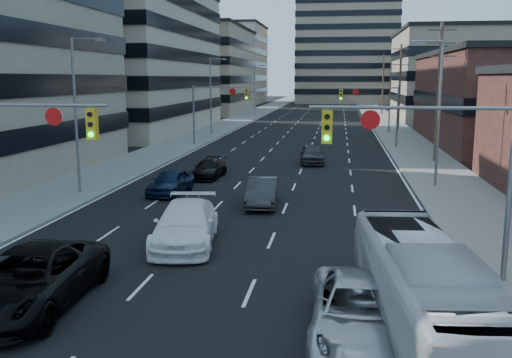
{
  "coord_description": "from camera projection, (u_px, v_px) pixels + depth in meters",
  "views": [
    {
      "loc": [
        4.49,
        -10.99,
        6.76
      ],
      "look_at": [
        0.8,
        14.32,
        2.2
      ],
      "focal_mm": 40.0,
      "sensor_mm": 36.0,
      "label": 1
    }
  ],
  "objects": [
    {
      "name": "sedan_grey_right",
      "position": [
        312.0,
        154.0,
        45.29
      ],
      "size": [
        2.22,
        4.68,
        1.55
      ],
      "primitive_type": "imported",
      "rotation": [
        0.0,
        0.0,
        0.09
      ],
      "color": "#333436",
      "rests_on": "ground"
    },
    {
      "name": "signal_far_right",
      "position": [
        373.0,
        104.0,
        54.52
      ],
      "size": [
        6.09,
        0.33,
        6.0
      ],
      "color": "slate",
      "rests_on": "ground"
    },
    {
      "name": "streetlight_left_far",
      "position": [
        255.0,
        87.0,
        100.79
      ],
      "size": [
        2.03,
        0.22,
        9.0
      ],
      "color": "slate",
      "rests_on": "ground"
    },
    {
      "name": "utility_pole_block",
      "position": [
        439.0,
        90.0,
        44.86
      ],
      "size": [
        2.2,
        0.28,
        11.0
      ],
      "color": "#4C3D2D",
      "rests_on": "ground"
    },
    {
      "name": "streetlight_left_mid",
      "position": [
        212.0,
        92.0,
        66.69
      ],
      "size": [
        2.03,
        0.22,
        9.0
      ],
      "color": "slate",
      "rests_on": "ground"
    },
    {
      "name": "sedan_black_far",
      "position": [
        209.0,
        169.0,
        38.82
      ],
      "size": [
        2.01,
        4.41,
        1.25
      ],
      "primitive_type": "imported",
      "rotation": [
        0.0,
        0.0,
        -0.06
      ],
      "color": "black",
      "rests_on": "ground"
    },
    {
      "name": "utility_pole_distant",
      "position": [
        383.0,
        83.0,
        103.31
      ],
      "size": [
        2.2,
        0.28,
        11.0
      ],
      "color": "#4C3D2D",
      "rests_on": "ground"
    },
    {
      "name": "bg_block_right",
      "position": [
        458.0,
        81.0,
        133.59
      ],
      "size": [
        22.0,
        22.0,
        12.0
      ],
      "primitive_type": "cube",
      "color": "gray",
      "rests_on": "ground"
    },
    {
      "name": "sedan_blue",
      "position": [
        171.0,
        182.0,
        33.39
      ],
      "size": [
        2.13,
        4.45,
        1.47
      ],
      "primitive_type": "imported",
      "rotation": [
        0.0,
        0.0,
        -0.09
      ],
      "color": "#0D1934",
      "rests_on": "ground"
    },
    {
      "name": "silver_suv",
      "position": [
        362.0,
        312.0,
        14.66
      ],
      "size": [
        2.72,
        5.82,
        1.61
      ],
      "primitive_type": "imported",
      "rotation": [
        0.0,
        0.0,
        0.01
      ],
      "color": "#BABABF",
      "rests_on": "ground"
    },
    {
      "name": "black_pickup",
      "position": [
        30.0,
        279.0,
        16.84
      ],
      "size": [
        3.2,
        6.47,
        1.77
      ],
      "primitive_type": "imported",
      "rotation": [
        0.0,
        0.0,
        0.04
      ],
      "color": "black",
      "rests_on": "ground"
    },
    {
      "name": "signal_near_left",
      "position": [
        5.0,
        146.0,
        20.62
      ],
      "size": [
        6.59,
        0.33,
        6.0
      ],
      "color": "slate",
      "rests_on": "ground"
    },
    {
      "name": "signal_far_left",
      "position": [
        216.0,
        103.0,
        56.7
      ],
      "size": [
        6.09,
        0.33,
        6.0
      ],
      "color": "slate",
      "rests_on": "ground"
    },
    {
      "name": "sedan_grey_center",
      "position": [
        262.0,
        192.0,
        30.35
      ],
      "size": [
        1.82,
        4.52,
        1.46
      ],
      "primitive_type": "imported",
      "rotation": [
        0.0,
        0.0,
        0.06
      ],
      "color": "#2B2B2D",
      "rests_on": "ground"
    },
    {
      "name": "streetlight_right_far",
      "position": [
        389.0,
        92.0,
        68.63
      ],
      "size": [
        2.03,
        0.22,
        9.0
      ],
      "color": "slate",
      "rests_on": "ground"
    },
    {
      "name": "white_van",
      "position": [
        186.0,
        225.0,
        23.22
      ],
      "size": [
        3.18,
        6.16,
        1.71
      ],
      "primitive_type": "imported",
      "rotation": [
        0.0,
        0.0,
        0.14
      ],
      "color": "white",
      "rests_on": "ground"
    },
    {
      "name": "utility_pole_midblock",
      "position": [
        400.0,
        85.0,
        74.09
      ],
      "size": [
        2.2,
        0.28,
        11.0
      ],
      "color": "#4C3D2D",
      "rests_on": "ground"
    },
    {
      "name": "road_surface",
      "position": [
        321.0,
        106.0,
        139.18
      ],
      "size": [
        18.0,
        300.0,
        0.02
      ],
      "primitive_type": "cube",
      "color": "black",
      "rests_on": "ground"
    },
    {
      "name": "office_left_mid",
      "position": [
        91.0,
        20.0,
        72.36
      ],
      "size": [
        26.0,
        34.0,
        28.0
      ],
      "primitive_type": "cube",
      "color": "#ADA089",
      "rests_on": "ground"
    },
    {
      "name": "transit_bus",
      "position": [
        424.0,
        298.0,
        14.18
      ],
      "size": [
        3.23,
        9.9,
        2.71
      ],
      "primitive_type": "imported",
      "rotation": [
        0.0,
        0.0,
        0.1
      ],
      "color": "silver",
      "rests_on": "ground"
    },
    {
      "name": "office_left_far",
      "position": [
        194.0,
        71.0,
        111.95
      ],
      "size": [
        20.0,
        30.0,
        16.0
      ],
      "primitive_type": "cube",
      "color": "gray",
      "rests_on": "ground"
    },
    {
      "name": "streetlight_left_near",
      "position": [
        78.0,
        108.0,
        32.6
      ],
      "size": [
        2.03,
        0.22,
        9.0
      ],
      "color": "slate",
      "rests_on": "ground"
    },
    {
      "name": "streetlight_right_near",
      "position": [
        437.0,
        106.0,
        34.53
      ],
      "size": [
        2.03,
        0.22,
        9.0
      ],
      "color": "slate",
      "rests_on": "ground"
    },
    {
      "name": "sidewalk_right",
      "position": [
        369.0,
        106.0,
        137.54
      ],
      "size": [
        5.0,
        300.0,
        0.15
      ],
      "primitive_type": "cube",
      "color": "slate",
      "rests_on": "ground"
    },
    {
      "name": "sidewalk_left",
      "position": [
        274.0,
        105.0,
        140.8
      ],
      "size": [
        5.0,
        300.0,
        0.15
      ],
      "primitive_type": "cube",
      "color": "slate",
      "rests_on": "ground"
    },
    {
      "name": "bg_block_left",
      "position": [
        217.0,
        65.0,
        151.14
      ],
      "size": [
        24.0,
        24.0,
        20.0
      ],
      "primitive_type": "cube",
      "color": "#ADA089",
      "rests_on": "ground"
    },
    {
      "name": "office_right_far",
      "position": [
        466.0,
        76.0,
        93.49
      ],
      "size": [
        22.0,
        28.0,
        14.0
      ],
      "primitive_type": "cube",
      "color": "gray",
      "rests_on": "ground"
    },
    {
      "name": "signal_near_right",
      "position": [
        430.0,
        154.0,
        18.51
      ],
      "size": [
        6.59,
        0.33,
        6.0
      ],
      "color": "slate",
      "rests_on": "ground"
    }
  ]
}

